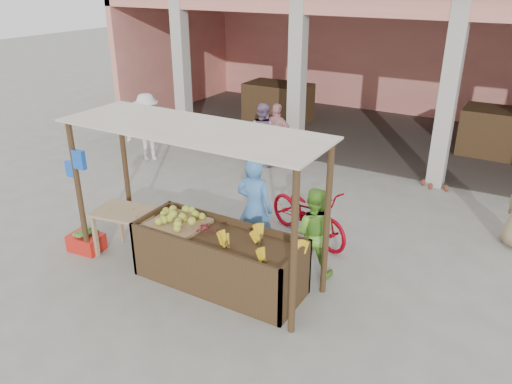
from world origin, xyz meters
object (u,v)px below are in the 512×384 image
Objects in this scene: side_table at (127,219)px; motorcycle at (308,212)px; fruit_stall at (219,261)px; vendor_green at (313,230)px; red_crate at (86,242)px; vendor_blue at (255,205)px.

motorcycle is (2.31, 2.05, -0.18)m from side_table.
fruit_stall is at bearing -7.15° from side_table.
side_table is 0.74× the size of vendor_green.
side_table reaches higher than red_crate.
side_table is 0.98m from red_crate.
red_crate is 2.99m from vendor_blue.
red_crate is at bearing -172.95° from fruit_stall.
fruit_stall is at bearing -172.81° from motorcycle.
vendor_green is at bearing -129.17° from motorcycle.
fruit_stall is 1.51m from vendor_green.
fruit_stall is at bearing 1.75° from red_crate.
fruit_stall is 2.56m from red_crate.
side_table is (-1.75, -0.08, 0.29)m from fruit_stall.
side_table is at bearing 11.69° from red_crate.
side_table is at bearing 154.56° from motorcycle.
fruit_stall is 4.68× the size of red_crate.
red_crate is (-0.78, -0.24, -0.55)m from side_table.
side_table is at bearing 29.20° from vendor_blue.
fruit_stall reaches higher than red_crate.
vendor_blue is at bearing 176.28° from motorcycle.
vendor_blue is 1.20m from motorcycle.
motorcycle reaches higher than red_crate.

